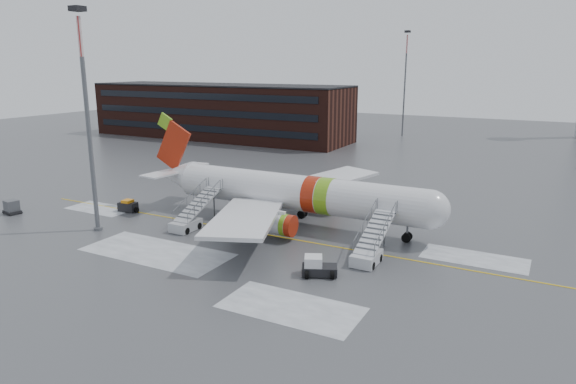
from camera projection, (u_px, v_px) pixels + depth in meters
The scene contains 10 objects.
ground at pixel (268, 231), 52.81m from camera, with size 260.00×260.00×0.00m, color #494C4F.
airliner at pixel (289, 192), 54.84m from camera, with size 35.03×32.97×11.18m.
airstair_fwd at pixel (370, 249), 44.62m from camera, with size 2.05×7.70×3.48m.
airstair_aft at pixel (190, 219), 53.55m from camera, with size 2.05×7.70×3.48m.
pushback_tug at pixel (317, 267), 41.68m from camera, with size 3.22×2.91×1.62m.
uld_container at pixel (12, 207), 58.94m from camera, with size 2.16×1.74×1.58m.
baggage_tractor at pixel (128, 207), 59.82m from camera, with size 2.75×1.45×1.40m.
light_mast_near at pixel (88, 119), 50.47m from camera, with size 1.20×1.20×22.03m.
terminal_building at pixel (219, 111), 118.90m from camera, with size 62.00×16.11×12.30m.
light_mast_far_n at pixel (405, 77), 119.94m from camera, with size 1.20×1.20×24.25m.
Camera 1 is at (25.38, -43.42, 16.73)m, focal length 32.00 mm.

